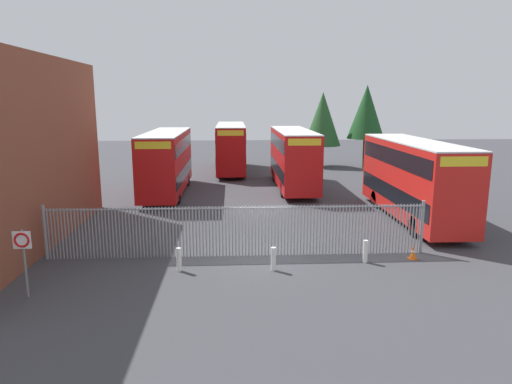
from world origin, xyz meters
TOP-DOWN VIEW (x-y plane):
  - ground_plane at (0.00, 8.00)m, footprint 100.00×100.00m
  - palisade_fence at (-1.01, 0.00)m, footprint 16.27×0.14m
  - double_decker_bus_near_gate at (8.85, 5.71)m, footprint 2.54×10.81m
  - double_decker_bus_behind_fence_left at (-5.86, 13.70)m, footprint 2.54×10.81m
  - double_decker_bus_behind_fence_right at (3.40, 15.32)m, footprint 2.54×10.81m
  - double_decker_bus_far_back at (-1.32, 23.70)m, footprint 2.54×10.81m
  - bollard_near_left at (-3.32, -1.69)m, footprint 0.20×0.20m
  - bollard_center_front at (0.38, -1.81)m, footprint 0.20×0.20m
  - bollard_near_right at (4.27, -1.09)m, footprint 0.20×0.20m
  - traffic_cone_by_gate at (6.41, -0.79)m, footprint 0.34×0.34m
  - speed_limit_sign_post at (-8.21, -3.90)m, footprint 0.60×0.14m
  - tree_tall_back at (11.81, 25.36)m, footprint 3.59×3.59m
  - tree_short_side at (7.83, 26.79)m, footprint 3.69×3.69m

SIDE VIEW (x-z plane):
  - ground_plane at x=0.00m, z-range 0.00..0.00m
  - traffic_cone_by_gate at x=6.41m, z-range -0.01..0.58m
  - bollard_near_left at x=-3.32m, z-range 0.00..0.95m
  - bollard_center_front at x=0.38m, z-range 0.00..0.95m
  - bollard_near_right at x=4.27m, z-range 0.00..0.95m
  - palisade_fence at x=-1.01m, z-range 0.01..2.36m
  - speed_limit_sign_post at x=-8.21m, z-range 0.58..2.98m
  - double_decker_bus_near_gate at x=8.85m, z-range 0.21..4.63m
  - double_decker_bus_behind_fence_left at x=-5.86m, z-range 0.21..4.63m
  - double_decker_bus_behind_fence_right at x=3.40m, z-range 0.21..4.63m
  - double_decker_bus_far_back at x=-1.32m, z-range 0.21..4.63m
  - tree_short_side at x=7.83m, z-range 1.05..8.45m
  - tree_tall_back at x=11.81m, z-range 1.44..9.50m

